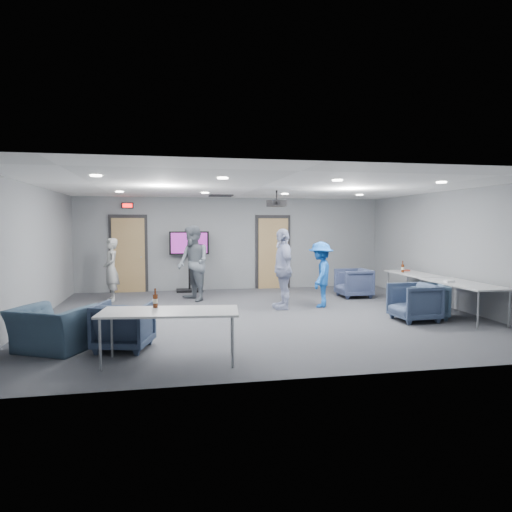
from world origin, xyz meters
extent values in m
plane|color=#36383E|center=(0.00, 0.00, 0.00)|extent=(9.00, 9.00, 0.00)
plane|color=white|center=(0.00, 0.00, 2.70)|extent=(9.00, 9.00, 0.00)
cube|color=slate|center=(0.00, 4.00, 1.35)|extent=(9.00, 0.02, 2.70)
cube|color=slate|center=(0.00, -4.00, 1.35)|extent=(9.00, 0.02, 2.70)
cube|color=slate|center=(-4.50, 0.00, 1.35)|extent=(0.02, 8.00, 2.70)
cube|color=slate|center=(4.50, 0.00, 1.35)|extent=(0.02, 8.00, 2.70)
cube|color=black|center=(-3.00, 3.97, 1.08)|extent=(1.06, 0.06, 2.24)
cube|color=#9A784A|center=(-3.00, 3.93, 1.05)|extent=(0.90, 0.05, 2.10)
cylinder|color=gray|center=(-2.65, 3.88, 1.00)|extent=(0.04, 0.10, 0.04)
cube|color=black|center=(1.20, 3.97, 1.08)|extent=(1.06, 0.06, 2.24)
cube|color=#9A784A|center=(1.20, 3.93, 1.05)|extent=(0.90, 0.05, 2.10)
cylinder|color=gray|center=(1.55, 3.88, 1.00)|extent=(0.04, 0.10, 0.04)
cube|color=black|center=(-3.00, 3.94, 2.45)|extent=(0.32, 0.06, 0.16)
cube|color=#FF0C0C|center=(-3.00, 3.90, 2.45)|extent=(0.26, 0.02, 0.11)
cube|color=black|center=(-0.50, 2.80, 2.69)|extent=(0.60, 0.60, 0.03)
cylinder|color=white|center=(-3.00, -1.80, 2.69)|extent=(0.18, 0.18, 0.02)
cylinder|color=white|center=(-3.00, 1.80, 2.69)|extent=(0.18, 0.18, 0.02)
cylinder|color=white|center=(-1.00, -1.80, 2.69)|extent=(0.18, 0.18, 0.02)
cylinder|color=white|center=(-1.00, 1.80, 2.69)|extent=(0.18, 0.18, 0.02)
cylinder|color=white|center=(1.00, -1.80, 2.69)|extent=(0.18, 0.18, 0.02)
cylinder|color=white|center=(1.00, 1.80, 2.69)|extent=(0.18, 0.18, 0.02)
cylinder|color=white|center=(3.00, -1.80, 2.69)|extent=(0.18, 0.18, 0.02)
cylinder|color=white|center=(3.00, 1.80, 2.69)|extent=(0.18, 0.18, 0.02)
imported|color=#9C9E9B|center=(-3.31, 2.49, 0.79)|extent=(0.52, 0.66, 1.58)
imported|color=slate|center=(-1.29, 2.11, 0.95)|extent=(1.03, 1.13, 1.90)
imported|color=#A2ABD0|center=(0.65, 0.64, 0.92)|extent=(0.46, 1.08, 1.83)
imported|color=#1B55B3|center=(1.58, 0.70, 0.76)|extent=(0.95, 1.13, 1.52)
imported|color=#363F5D|center=(2.90, 1.87, 0.38)|extent=(0.84, 0.82, 0.76)
imported|color=#36495E|center=(3.35, -0.89, 0.35)|extent=(1.02, 1.01, 0.71)
imported|color=#36435D|center=(2.90, -1.14, 0.38)|extent=(0.86, 0.83, 0.75)
imported|color=#313E55|center=(-2.59, -2.18, 0.37)|extent=(0.98, 0.99, 0.74)
imported|color=#35495C|center=(-3.65, -2.08, 0.34)|extent=(1.34, 1.29, 0.68)
cube|color=#AFB1B4|center=(4.00, 0.78, 0.71)|extent=(0.72, 1.73, 0.03)
cylinder|color=gray|center=(3.72, 1.56, 0.35)|extent=(0.04, 0.04, 0.70)
cylinder|color=gray|center=(3.72, -0.01, 0.35)|extent=(0.04, 0.04, 0.70)
cylinder|color=gray|center=(4.28, 1.56, 0.35)|extent=(0.04, 0.04, 0.70)
cylinder|color=gray|center=(4.28, -0.01, 0.35)|extent=(0.04, 0.04, 0.70)
cube|color=#AFB1B4|center=(4.00, -1.12, 0.71)|extent=(0.81, 1.95, 0.03)
cylinder|color=gray|center=(3.67, -0.23, 0.35)|extent=(0.04, 0.04, 0.70)
cylinder|color=gray|center=(3.67, -2.02, 0.35)|extent=(0.04, 0.04, 0.70)
cylinder|color=gray|center=(4.33, -0.23, 0.35)|extent=(0.04, 0.04, 0.70)
cylinder|color=gray|center=(4.33, -2.02, 0.35)|extent=(0.04, 0.04, 0.70)
cube|color=#AFB1B4|center=(-1.90, -3.00, 0.71)|extent=(1.98, 1.01, 0.03)
cylinder|color=gray|center=(-1.00, -2.79, 0.35)|extent=(0.04, 0.04, 0.70)
cylinder|color=gray|center=(-2.72, -2.58, 0.35)|extent=(0.04, 0.04, 0.70)
cylinder|color=gray|center=(-1.07, -3.42, 0.35)|extent=(0.04, 0.04, 0.70)
cylinder|color=gray|center=(-2.80, -3.21, 0.35)|extent=(0.04, 0.04, 0.70)
cylinder|color=#52230E|center=(-2.09, -2.73, 0.83)|extent=(0.07, 0.07, 0.19)
cylinder|color=#52230E|center=(-2.09, -2.73, 0.97)|extent=(0.03, 0.03, 0.09)
cylinder|color=beige|center=(-2.09, -2.73, 0.83)|extent=(0.07, 0.07, 0.06)
cylinder|color=#52230E|center=(3.83, 1.02, 0.83)|extent=(0.07, 0.07, 0.20)
cylinder|color=#52230E|center=(3.83, 1.02, 0.97)|extent=(0.03, 0.03, 0.09)
cylinder|color=beige|center=(3.83, 1.02, 0.83)|extent=(0.08, 0.08, 0.07)
cube|color=#C34830|center=(4.07, 1.28, 0.75)|extent=(0.19, 0.14, 0.04)
cube|color=silver|center=(3.79, -0.95, 0.75)|extent=(0.20, 0.15, 0.04)
cube|color=black|center=(-1.31, 3.75, 0.03)|extent=(0.75, 0.54, 0.06)
cylinder|color=black|center=(-1.31, 3.75, 0.70)|extent=(0.06, 0.06, 1.29)
cube|color=black|center=(-1.31, 3.75, 1.39)|extent=(1.12, 0.07, 0.66)
cube|color=#7A1B7A|center=(-1.31, 3.70, 1.39)|extent=(1.02, 0.01, 0.58)
cylinder|color=black|center=(0.52, 0.71, 2.58)|extent=(0.04, 0.04, 0.22)
cube|color=black|center=(0.52, 0.71, 2.40)|extent=(0.42, 0.38, 0.15)
cylinder|color=black|center=(0.52, 0.54, 2.40)|extent=(0.08, 0.06, 0.08)
camera|label=1|loc=(-1.91, -9.36, 1.93)|focal=32.00mm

